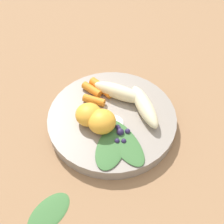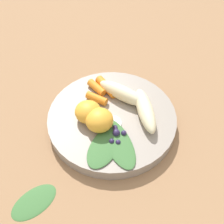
{
  "view_description": "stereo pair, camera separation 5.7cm",
  "coord_description": "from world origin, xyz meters",
  "px_view_note": "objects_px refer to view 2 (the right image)",
  "views": [
    {
      "loc": [
        -0.12,
        -0.35,
        0.47
      ],
      "look_at": [
        0.0,
        0.0,
        0.04
      ],
      "focal_mm": 44.39,
      "sensor_mm": 36.0,
      "label": 1
    },
    {
      "loc": [
        -0.06,
        -0.37,
        0.47
      ],
      "look_at": [
        0.0,
        0.0,
        0.04
      ],
      "focal_mm": 44.39,
      "sensor_mm": 36.0,
      "label": 2
    }
  ],
  "objects_px": {
    "banana_peeled_right": "(145,110)",
    "kale_leaf_stray": "(34,202)",
    "bowl": "(112,119)",
    "orange_segment_near": "(99,120)",
    "banana_peeled_left": "(123,93)"
  },
  "relations": [
    {
      "from": "banana_peeled_right",
      "to": "banana_peeled_left",
      "type": "bearing_deg",
      "value": 33.45
    },
    {
      "from": "bowl",
      "to": "orange_segment_near",
      "type": "bearing_deg",
      "value": -138.75
    },
    {
      "from": "banana_peeled_right",
      "to": "orange_segment_near",
      "type": "distance_m",
      "value": 0.1
    },
    {
      "from": "bowl",
      "to": "banana_peeled_left",
      "type": "distance_m",
      "value": 0.06
    },
    {
      "from": "orange_segment_near",
      "to": "banana_peeled_right",
      "type": "bearing_deg",
      "value": 8.73
    },
    {
      "from": "bowl",
      "to": "banana_peeled_right",
      "type": "relative_size",
      "value": 2.25
    },
    {
      "from": "banana_peeled_left",
      "to": "kale_leaf_stray",
      "type": "relative_size",
      "value": 1.4
    },
    {
      "from": "banana_peeled_right",
      "to": "kale_leaf_stray",
      "type": "xyz_separation_m",
      "value": [
        -0.23,
        -0.14,
        -0.04
      ]
    },
    {
      "from": "orange_segment_near",
      "to": "kale_leaf_stray",
      "type": "height_order",
      "value": "orange_segment_near"
    },
    {
      "from": "bowl",
      "to": "kale_leaf_stray",
      "type": "distance_m",
      "value": 0.22
    },
    {
      "from": "orange_segment_near",
      "to": "kale_leaf_stray",
      "type": "relative_size",
      "value": 0.65
    },
    {
      "from": "bowl",
      "to": "banana_peeled_left",
      "type": "height_order",
      "value": "banana_peeled_left"
    },
    {
      "from": "banana_peeled_right",
      "to": "kale_leaf_stray",
      "type": "height_order",
      "value": "banana_peeled_right"
    },
    {
      "from": "bowl",
      "to": "kale_leaf_stray",
      "type": "bearing_deg",
      "value": -136.95
    },
    {
      "from": "bowl",
      "to": "banana_peeled_right",
      "type": "height_order",
      "value": "banana_peeled_right"
    }
  ]
}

